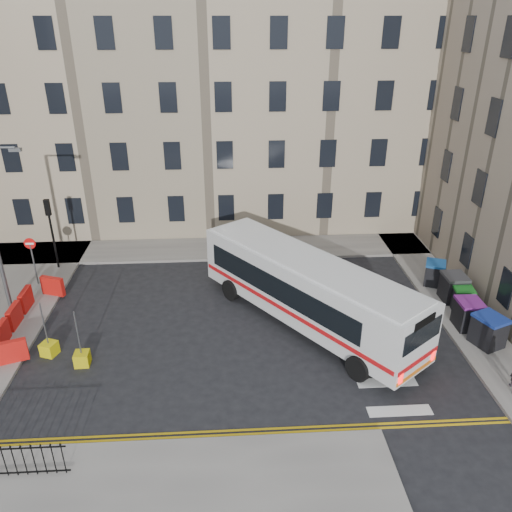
{
  "coord_description": "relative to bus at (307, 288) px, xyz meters",
  "views": [
    {
      "loc": [
        -2.19,
        -19.82,
        13.19
      ],
      "look_at": [
        -0.89,
        1.35,
        3.0
      ],
      "focal_mm": 35.0,
      "sensor_mm": 36.0,
      "label": 1
    }
  ],
  "objects": [
    {
      "name": "ground",
      "position": [
        -1.38,
        -0.09,
        -1.89
      ],
      "size": [
        120.0,
        120.0,
        0.0
      ],
      "primitive_type": "plane",
      "color": "black",
      "rests_on": "ground"
    },
    {
      "name": "pavement_north",
      "position": [
        -7.38,
        8.51,
        -1.81
      ],
      "size": [
        36.0,
        3.2,
        0.15
      ],
      "primitive_type": "cube",
      "color": "slate",
      "rests_on": "ground"
    },
    {
      "name": "pavement_east",
      "position": [
        7.62,
        3.91,
        -1.81
      ],
      "size": [
        2.4,
        26.0,
        0.15
      ],
      "primitive_type": "cube",
      "color": "slate",
      "rests_on": "ground"
    },
    {
      "name": "terrace_north",
      "position": [
        -8.38,
        15.41,
        6.73
      ],
      "size": [
        38.3,
        10.8,
        17.2
      ],
      "color": "tan",
      "rests_on": "ground"
    },
    {
      "name": "traffic_light_nw",
      "position": [
        -13.38,
        6.41,
        0.98
      ],
      "size": [
        0.28,
        0.22,
        4.1
      ],
      "color": "black",
      "rests_on": "pavement_west"
    },
    {
      "name": "no_entry_north",
      "position": [
        -13.88,
        4.41,
        0.19
      ],
      "size": [
        0.6,
        0.08,
        3.0
      ],
      "color": "#595B5E",
      "rests_on": "pavement_west"
    },
    {
      "name": "roadworks_barriers",
      "position": [
        -13.22,
        0.41,
        -1.24
      ],
      "size": [
        1.66,
        6.26,
        1.0
      ],
      "color": "red",
      "rests_on": "pavement_west"
    },
    {
      "name": "bus",
      "position": [
        0.0,
        0.0,
        0.0
      ],
      "size": [
        9.37,
        11.23,
        3.27
      ],
      "rotation": [
        0.0,
        0.0,
        0.64
      ],
      "color": "silver",
      "rests_on": "ground"
    },
    {
      "name": "wheelie_bin_a",
      "position": [
        7.66,
        -2.4,
        -1.03
      ],
      "size": [
        1.5,
        1.59,
        1.4
      ],
      "rotation": [
        0.0,
        0.0,
        0.39
      ],
      "color": "black",
      "rests_on": "pavement_east"
    },
    {
      "name": "wheelie_bin_b",
      "position": [
        7.38,
        -1.01,
        -1.05
      ],
      "size": [
        1.1,
        1.26,
        1.37
      ],
      "rotation": [
        0.0,
        0.0,
        -0.01
      ],
      "color": "black",
      "rests_on": "pavement_east"
    },
    {
      "name": "wheelie_bin_c",
      "position": [
        7.8,
        0.56,
        -1.14
      ],
      "size": [
        1.07,
        1.19,
        1.19
      ],
      "rotation": [
        0.0,
        0.0,
        -0.13
      ],
      "color": "black",
      "rests_on": "pavement_east"
    },
    {
      "name": "wheelie_bin_d",
      "position": [
        7.73,
        1.44,
        -1.03
      ],
      "size": [
        1.11,
        1.28,
        1.41
      ],
      "rotation": [
        0.0,
        0.0,
        -0.0
      ],
      "color": "black",
      "rests_on": "pavement_east"
    },
    {
      "name": "wheelie_bin_e",
      "position": [
        7.45,
        3.16,
        -1.1
      ],
      "size": [
        1.37,
        1.45,
        1.26
      ],
      "rotation": [
        0.0,
        0.0,
        -0.41
      ],
      "color": "black",
      "rests_on": "pavement_east"
    },
    {
      "name": "bollard_yellow",
      "position": [
        -11.38,
        -1.79,
        -1.59
      ],
      "size": [
        0.77,
        0.77,
        0.6
      ],
      "primitive_type": "cube",
      "rotation": [
        0.0,
        0.0,
        -0.36
      ],
      "color": "#D4C40B",
      "rests_on": "ground"
    },
    {
      "name": "bollard_chevron",
      "position": [
        -9.79,
        -2.58,
        -1.59
      ],
      "size": [
        0.62,
        0.62,
        0.6
      ],
      "primitive_type": "cube",
      "rotation": [
        0.0,
        0.0,
        0.04
      ],
      "color": "#BFAE0B",
      "rests_on": "ground"
    }
  ]
}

